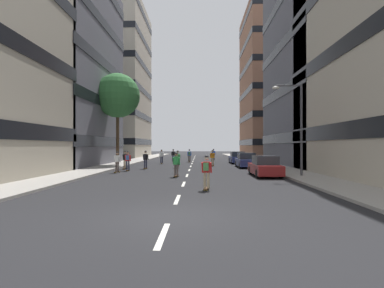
{
  "coord_description": "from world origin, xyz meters",
  "views": [
    {
      "loc": [
        0.92,
        -9.48,
        2.26
      ],
      "look_at": [
        0.0,
        28.31,
        2.47
      ],
      "focal_mm": 27.81,
      "sensor_mm": 36.0,
      "label": 1
    }
  ],
  "objects": [
    {
      "name": "skater_4",
      "position": [
        -1.25,
        20.27,
        1.02
      ],
      "size": [
        0.54,
        0.91,
        1.78
      ],
      "color": "brown",
      "rests_on": "ground_plane"
    },
    {
      "name": "skater_11",
      "position": [
        1.29,
        5.67,
        1.02
      ],
      "size": [
        0.56,
        0.92,
        1.78
      ],
      "color": "brown",
      "rests_on": "ground_plane"
    },
    {
      "name": "skater_3",
      "position": [
        -0.74,
        11.97,
        0.98
      ],
      "size": [
        0.56,
        0.92,
        1.78
      ],
      "color": "brown",
      "rests_on": "ground_plane"
    },
    {
      "name": "parked_car_near",
      "position": [
        5.78,
        12.63,
        0.7
      ],
      "size": [
        1.82,
        4.4,
        1.52
      ],
      "color": "maroon",
      "rests_on": "ground_plane"
    },
    {
      "name": "building_right_far",
      "position": [
        16.89,
        49.32,
        14.52
      ],
      "size": [
        13.9,
        16.51,
        28.86
      ],
      "color": "#9E6B51",
      "rests_on": "ground_plane"
    },
    {
      "name": "skater_8",
      "position": [
        3.16,
        36.86,
        0.98
      ],
      "size": [
        0.55,
        0.92,
        1.78
      ],
      "color": "brown",
      "rests_on": "ground_plane"
    },
    {
      "name": "skater_2",
      "position": [
        -3.78,
        27.51,
        0.98
      ],
      "size": [
        0.56,
        0.92,
        1.78
      ],
      "color": "brown",
      "rests_on": "ground_plane"
    },
    {
      "name": "parked_car_far",
      "position": [
        5.78,
        28.44,
        0.7
      ],
      "size": [
        1.82,
        4.4,
        1.52
      ],
      "color": "navy",
      "rests_on": "ground_plane"
    },
    {
      "name": "building_left_far",
      "position": [
        -16.89,
        49.32,
        15.08
      ],
      "size": [
        13.9,
        17.35,
        29.98
      ],
      "color": "#BCB29E",
      "rests_on": "ground_plane"
    },
    {
      "name": "street_tree_near",
      "position": [
        -8.49,
        24.5,
        8.01
      ],
      "size": [
        5.09,
        5.09,
        10.44
      ],
      "color": "#4C3823",
      "rests_on": "sidewalk_left"
    },
    {
      "name": "building_right_mid",
      "position": [
        16.89,
        24.37,
        12.92
      ],
      "size": [
        13.9,
        17.15,
        25.66
      ],
      "color": "slate",
      "rests_on": "ground_plane"
    },
    {
      "name": "parked_car_mid",
      "position": [
        5.78,
        21.44,
        0.7
      ],
      "size": [
        1.82,
        4.4,
        1.52
      ],
      "color": "navy",
      "rests_on": "ground_plane"
    },
    {
      "name": "skater_10",
      "position": [
        -2.74,
        32.21,
        0.98
      ],
      "size": [
        0.55,
        0.92,
        1.78
      ],
      "color": "brown",
      "rests_on": "ground_plane"
    },
    {
      "name": "lane_markings",
      "position": [
        0.0,
        28.0,
        0.0
      ],
      "size": [
        0.16,
        62.2,
        0.01
      ],
      "color": "silver",
      "rests_on": "ground_plane"
    },
    {
      "name": "building_left_mid",
      "position": [
        -16.89,
        24.37,
        11.38
      ],
      "size": [
        13.9,
        16.95,
        22.59
      ],
      "color": "slate",
      "rests_on": "ground_plane"
    },
    {
      "name": "skater_0",
      "position": [
        -4.32,
        19.3,
        1.02
      ],
      "size": [
        0.55,
        0.92,
        1.78
      ],
      "color": "brown",
      "rests_on": "ground_plane"
    },
    {
      "name": "sidewalk_right",
      "position": [
        8.49,
        30.91,
        0.07
      ],
      "size": [
        3.02,
        75.57,
        0.14
      ],
      "primitive_type": "cube",
      "color": "#9E9991",
      "rests_on": "ground_plane"
    },
    {
      "name": "streetlamp_right",
      "position": [
        7.82,
        11.79,
        4.14
      ],
      "size": [
        2.13,
        0.3,
        6.5
      ],
      "color": "#3F3F44",
      "rests_on": "sidewalk_right"
    },
    {
      "name": "skater_1",
      "position": [
        -0.43,
        31.2,
        1.02
      ],
      "size": [
        0.54,
        0.9,
        1.78
      ],
      "color": "brown",
      "rests_on": "ground_plane"
    },
    {
      "name": "skater_6",
      "position": [
        -5.94,
        15.2,
        0.98
      ],
      "size": [
        0.57,
        0.92,
        1.78
      ],
      "color": "brown",
      "rests_on": "ground_plane"
    },
    {
      "name": "ground_plane",
      "position": [
        0.0,
        27.48,
        0.0
      ],
      "size": [
        164.87,
        164.87,
        0.0
      ],
      "primitive_type": "plane",
      "color": "black"
    },
    {
      "name": "sidewalk_left",
      "position": [
        -8.49,
        30.91,
        0.07
      ],
      "size": [
        3.02,
        75.57,
        0.14
      ],
      "primitive_type": "cube",
      "color": "#9E9991",
      "rests_on": "ground_plane"
    },
    {
      "name": "skater_5",
      "position": [
        2.39,
        23.65,
        0.98
      ],
      "size": [
        0.57,
        0.92,
        1.78
      ],
      "color": "brown",
      "rests_on": "ground_plane"
    },
    {
      "name": "skater_7",
      "position": [
        -5.46,
        16.88,
        1.02
      ],
      "size": [
        0.54,
        0.9,
        1.78
      ],
      "color": "brown",
      "rests_on": "ground_plane"
    },
    {
      "name": "skater_9",
      "position": [
        -6.17,
        18.8,
        0.98
      ],
      "size": [
        0.56,
        0.92,
        1.78
      ],
      "color": "brown",
      "rests_on": "ground_plane"
    }
  ]
}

